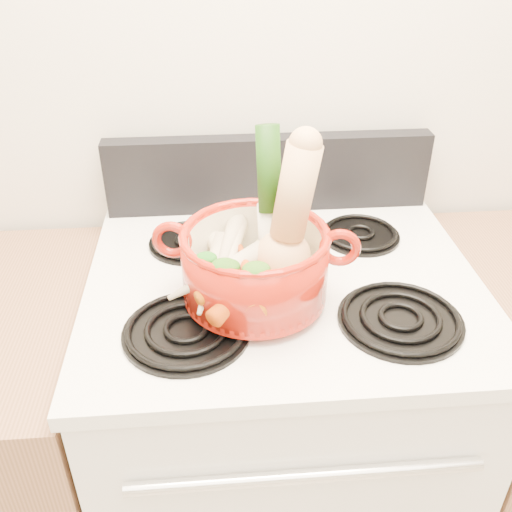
{
  "coord_description": "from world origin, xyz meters",
  "views": [
    {
      "loc": [
        -0.13,
        0.47,
        1.6
      ],
      "look_at": [
        -0.06,
        1.3,
        1.06
      ],
      "focal_mm": 40.0,
      "sensor_mm": 36.0,
      "label": 1
    }
  ],
  "objects": [
    {
      "name": "wall_back",
      "position": [
        0.0,
        1.75,
        1.3
      ],
      "size": [
        3.5,
        0.02,
        2.6
      ],
      "primitive_type": "cube",
      "color": "silver",
      "rests_on": "floor"
    },
    {
      "name": "stove_body",
      "position": [
        0.0,
        1.4,
        0.46
      ],
      "size": [
        0.76,
        0.65,
        0.92
      ],
      "primitive_type": "cube",
      "color": "white",
      "rests_on": "floor"
    },
    {
      "name": "cooktop",
      "position": [
        0.0,
        1.4,
        0.93
      ],
      "size": [
        0.78,
        0.67,
        0.03
      ],
      "primitive_type": "cube",
      "color": "white",
      "rests_on": "stove_body"
    },
    {
      "name": "control_backsplash",
      "position": [
        0.0,
        1.7,
        1.04
      ],
      "size": [
        0.76,
        0.05,
        0.18
      ],
      "primitive_type": "cube",
      "color": "black",
      "rests_on": "cooktop"
    },
    {
      "name": "oven_handle",
      "position": [
        0.0,
        1.06,
        0.78
      ],
      "size": [
        0.6,
        0.02,
        0.02
      ],
      "primitive_type": "cylinder",
      "rotation": [
        0.0,
        1.57,
        0.0
      ],
      "color": "silver",
      "rests_on": "stove_body"
    },
    {
      "name": "burner_front_left",
      "position": [
        -0.19,
        1.24,
        0.96
      ],
      "size": [
        0.22,
        0.22,
        0.02
      ],
      "primitive_type": "cylinder",
      "color": "black",
      "rests_on": "cooktop"
    },
    {
      "name": "burner_front_right",
      "position": [
        0.19,
        1.24,
        0.96
      ],
      "size": [
        0.22,
        0.22,
        0.02
      ],
      "primitive_type": "cylinder",
      "color": "black",
      "rests_on": "cooktop"
    },
    {
      "name": "burner_back_left",
      "position": [
        -0.19,
        1.54,
        0.96
      ],
      "size": [
        0.17,
        0.17,
        0.02
      ],
      "primitive_type": "cylinder",
      "color": "black",
      "rests_on": "cooktop"
    },
    {
      "name": "burner_back_right",
      "position": [
        0.19,
        1.54,
        0.96
      ],
      "size": [
        0.17,
        0.17,
        0.02
      ],
      "primitive_type": "cylinder",
      "color": "black",
      "rests_on": "cooktop"
    },
    {
      "name": "dutch_oven",
      "position": [
        -0.06,
        1.32,
        1.03
      ],
      "size": [
        0.31,
        0.31,
        0.13
      ],
      "primitive_type": "cylinder",
      "rotation": [
        0.0,
        0.0,
        -0.18
      ],
      "color": "#9A170A",
      "rests_on": "burner_front_left"
    },
    {
      "name": "pot_handle_left",
      "position": [
        -0.21,
        1.35,
        1.08
      ],
      "size": [
        0.08,
        0.03,
        0.07
      ],
      "primitive_type": "torus",
      "rotation": [
        1.57,
        0.0,
        -0.18
      ],
      "color": "#9A170A",
      "rests_on": "dutch_oven"
    },
    {
      "name": "pot_handle_right",
      "position": [
        0.08,
        1.3,
        1.08
      ],
      "size": [
        0.08,
        0.03,
        0.07
      ],
      "primitive_type": "torus",
      "rotation": [
        1.57,
        0.0,
        -0.18
      ],
      "color": "#9A170A",
      "rests_on": "dutch_oven"
    },
    {
      "name": "squash",
      "position": [
        -0.01,
        1.34,
        1.13
      ],
      "size": [
        0.15,
        0.12,
        0.28
      ],
      "primitive_type": null,
      "rotation": [
        0.0,
        0.15,
        0.06
      ],
      "color": "#DDAB71",
      "rests_on": "dutch_oven"
    },
    {
      "name": "leek",
      "position": [
        -0.03,
        1.37,
        1.14
      ],
      "size": [
        0.06,
        0.1,
        0.29
      ],
      "primitive_type": "cylinder",
      "rotation": [
        -0.2,
        0.0,
        0.14
      ],
      "color": "silver",
      "rests_on": "dutch_oven"
    },
    {
      "name": "ginger",
      "position": [
        -0.02,
        1.41,
        1.02
      ],
      "size": [
        0.09,
        0.08,
        0.04
      ],
      "primitive_type": "ellipsoid",
      "rotation": [
        0.0,
        0.0,
        -0.29
      ],
      "color": "tan",
      "rests_on": "dutch_oven"
    },
    {
      "name": "parsnip_0",
      "position": [
        -0.1,
        1.35,
        1.01
      ],
      "size": [
        0.06,
        0.21,
        0.06
      ],
      "primitive_type": "cone",
      "rotation": [
        1.66,
        0.0,
        0.12
      ],
      "color": "beige",
      "rests_on": "dutch_oven"
    },
    {
      "name": "parsnip_1",
      "position": [
        -0.14,
        1.31,
        1.03
      ],
      "size": [
        0.09,
        0.2,
        0.06
      ],
      "primitive_type": "cone",
      "rotation": [
        1.66,
        0.0,
        -0.25
      ],
      "color": "beige",
      "rests_on": "dutch_oven"
    },
    {
      "name": "parsnip_2",
      "position": [
        -0.12,
        1.38,
        1.03
      ],
      "size": [
        0.12,
        0.22,
        0.07
      ],
      "primitive_type": "cone",
      "rotation": [
        1.66,
        0.0,
        0.35
      ],
      "color": "beige",
      "rests_on": "dutch_oven"
    },
    {
      "name": "parsnip_3",
      "position": [
        -0.13,
        1.3,
        1.04
      ],
      "size": [
        0.19,
        0.13,
        0.06
      ],
      "primitive_type": "cone",
      "rotation": [
        1.66,
        0.0,
        -1.06
      ],
      "color": "beige",
      "rests_on": "dutch_oven"
    },
    {
      "name": "parsnip_4",
      "position": [
        -0.1,
        1.35,
        1.04
      ],
      "size": [
        0.08,
        0.21,
        0.06
      ],
      "primitive_type": "cone",
      "rotation": [
        1.66,
        0.0,
        -0.2
      ],
      "color": "beige",
      "rests_on": "dutch_oven"
    },
    {
      "name": "parsnip_5",
      "position": [
        -0.11,
        1.36,
        1.05
      ],
      "size": [
        0.11,
        0.24,
        0.06
      ],
      "primitive_type": "cone",
      "rotation": [
        1.66,
        0.0,
        -0.27
      ],
      "color": "beige",
      "rests_on": "dutch_oven"
    },
    {
      "name": "carrot_0",
      "position": [
        -0.1,
        1.29,
        1.01
      ],
      "size": [
        0.08,
        0.17,
        0.05
      ],
      "primitive_type": "cone",
      "rotation": [
        1.66,
        0.0,
        -0.28
      ],
      "color": "#D8620A",
      "rests_on": "dutch_oven"
    },
    {
      "name": "carrot_1",
      "position": [
        -0.09,
        1.25,
        1.02
      ],
      "size": [
        0.12,
        0.15,
        0.05
      ],
      "primitive_type": "cone",
      "rotation": [
        1.66,
        0.0,
        -0.65
      ],
      "color": "#C34609",
      "rests_on": "dutch_oven"
    },
    {
      "name": "carrot_2",
      "position": [
        -0.06,
        1.29,
        1.03
      ],
      "size": [
        0.05,
        0.19,
        0.05
      ],
      "primitive_type": "cone",
      "rotation": [
        1.66,
        0.0,
        -0.09
      ],
      "color": "orange",
      "rests_on": "dutch_oven"
    },
    {
      "name": "carrot_3",
      "position": [
        -0.11,
        1.27,
        1.03
      ],
      "size": [
        0.12,
        0.09,
        0.04
      ],
      "primitive_type": "cone",
      "rotation": [
        1.66,
        0.0,
        -1.03
      ],
      "color": "#D6680A",
      "rests_on": "dutch_oven"
    },
    {
      "name": "carrot_4",
      "position": [
        -0.08,
        1.28,
        1.04
      ],
      "size": [
        0.05,
        0.18,
        0.05
      ],
      "primitive_type": "cone",
      "rotation": [
        1.66,
        0.0,
        0.1
      ],
      "color": "#C64D09",
      "rests_on": "dutch_oven"
    }
  ]
}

